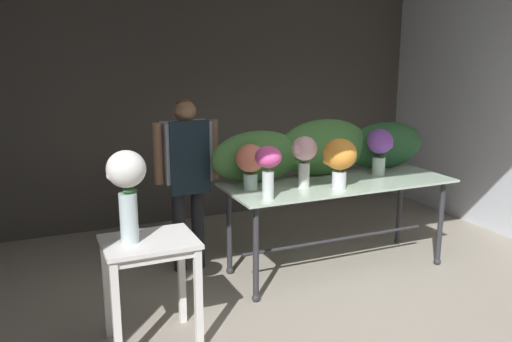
{
  "coord_description": "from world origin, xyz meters",
  "views": [
    {
      "loc": [
        -2.13,
        -2.31,
        2.07
      ],
      "look_at": [
        -0.49,
        1.45,
        1.11
      ],
      "focal_mm": 37.51,
      "sensor_mm": 36.0,
      "label": 1
    }
  ],
  "objects": [
    {
      "name": "side_table_white",
      "position": [
        -1.42,
        1.14,
        0.65
      ],
      "size": [
        0.63,
        0.5,
        0.78
      ],
      "color": "white",
      "rests_on": "ground"
    },
    {
      "name": "vase_sunset_peonies",
      "position": [
        0.34,
        1.53,
        1.13
      ],
      "size": [
        0.31,
        0.29,
        0.44
      ],
      "color": "silver",
      "rests_on": "display_table_glass"
    },
    {
      "name": "ground_plane",
      "position": [
        0.0,
        1.92,
        0.0
      ],
      "size": [
        8.43,
        8.43,
        0.0
      ],
      "primitive_type": "plane",
      "color": "#9E9384"
    },
    {
      "name": "vase_fuchsia_hydrangea",
      "position": [
        -0.37,
        1.47,
        1.14
      ],
      "size": [
        0.22,
        0.22,
        0.44
      ],
      "color": "silver",
      "rests_on": "display_table_glass"
    },
    {
      "name": "vase_white_roses_tall",
      "position": [
        -1.55,
        1.14,
        1.18
      ],
      "size": [
        0.26,
        0.26,
        0.63
      ],
      "color": "silver",
      "rests_on": "side_table_white"
    },
    {
      "name": "vase_violet_snapdragons",
      "position": [
        0.96,
        1.81,
        1.13
      ],
      "size": [
        0.25,
        0.25,
        0.44
      ],
      "color": "silver",
      "rests_on": "display_table_glass"
    },
    {
      "name": "wall_right",
      "position": [
        2.74,
        1.92,
        1.48
      ],
      "size": [
        0.12,
        3.95,
        2.97
      ],
      "primitive_type": "cube",
      "color": "silver",
      "rests_on": "ground"
    },
    {
      "name": "wall_back",
      "position": [
        0.0,
        3.83,
        1.48
      ],
      "size": [
        5.47,
        0.12,
        2.97
      ],
      "primitive_type": "cube",
      "color": "#4C4742",
      "rests_on": "ground"
    },
    {
      "name": "florist",
      "position": [
        -0.8,
        2.3,
        1.0
      ],
      "size": [
        0.61,
        0.24,
        1.61
      ],
      "color": "#232328",
      "rests_on": "ground"
    },
    {
      "name": "foliage_backdrop",
      "position": [
        0.46,
        2.02,
        1.11
      ],
      "size": [
        2.29,
        0.26,
        0.54
      ],
      "color": "#477F3D",
      "rests_on": "display_table_glass"
    },
    {
      "name": "display_table_glass",
      "position": [
        0.47,
        1.74,
        0.73
      ],
      "size": [
        2.12,
        0.81,
        0.86
      ],
      "color": "#B7D1BA",
      "rests_on": "ground"
    },
    {
      "name": "vase_blush_lilies",
      "position": [
        0.07,
        1.68,
        1.15
      ],
      "size": [
        0.24,
        0.22,
        0.45
      ],
      "color": "silver",
      "rests_on": "display_table_glass"
    },
    {
      "name": "vase_coral_stock",
      "position": [
        -0.39,
        1.79,
        1.1
      ],
      "size": [
        0.27,
        0.26,
        0.4
      ],
      "color": "silver",
      "rests_on": "display_table_glass"
    }
  ]
}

